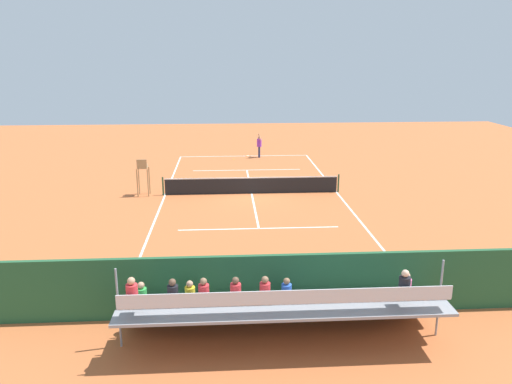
# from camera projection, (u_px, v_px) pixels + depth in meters

# --- Properties ---
(ground_plane) EXTENTS (60.00, 60.00, 0.00)m
(ground_plane) POSITION_uv_depth(u_px,v_px,m) (252.00, 193.00, 29.17)
(ground_plane) COLOR #BC6033
(court_line_markings) EXTENTS (10.10, 22.20, 0.01)m
(court_line_markings) POSITION_uv_depth(u_px,v_px,m) (252.00, 193.00, 29.20)
(court_line_markings) COLOR white
(court_line_markings) RESTS_ON ground
(tennis_net) EXTENTS (10.30, 0.10, 1.07)m
(tennis_net) POSITION_uv_depth(u_px,v_px,m) (252.00, 185.00, 29.03)
(tennis_net) COLOR black
(tennis_net) RESTS_ON ground
(backdrop_wall) EXTENTS (18.00, 0.16, 2.00)m
(backdrop_wall) POSITION_uv_depth(u_px,v_px,m) (277.00, 285.00, 15.44)
(backdrop_wall) COLOR #235633
(backdrop_wall) RESTS_ON ground
(bleacher_stand) EXTENTS (9.06, 2.40, 2.48)m
(bleacher_stand) POSITION_uv_depth(u_px,v_px,m) (275.00, 308.00, 14.14)
(bleacher_stand) COLOR gray
(bleacher_stand) RESTS_ON ground
(umpire_chair) EXTENTS (0.67, 0.67, 2.14)m
(umpire_chair) POSITION_uv_depth(u_px,v_px,m) (143.00, 173.00, 28.44)
(umpire_chair) COLOR #A88456
(umpire_chair) RESTS_ON ground
(courtside_bench) EXTENTS (1.80, 0.40, 0.93)m
(courtside_bench) POSITION_uv_depth(u_px,v_px,m) (349.00, 285.00, 16.41)
(courtside_bench) COLOR #234C2D
(courtside_bench) RESTS_ON ground
(equipment_bag) EXTENTS (0.90, 0.36, 0.36)m
(equipment_bag) POSITION_uv_depth(u_px,v_px,m) (291.00, 299.00, 16.27)
(equipment_bag) COLOR #B22D2D
(equipment_bag) RESTS_ON ground
(tennis_player) EXTENTS (0.37, 0.54, 1.93)m
(tennis_player) POSITION_uv_depth(u_px,v_px,m) (259.00, 144.00, 38.98)
(tennis_player) COLOR navy
(tennis_player) RESTS_ON ground
(tennis_racket) EXTENTS (0.48, 0.55, 0.03)m
(tennis_racket) POSITION_uv_depth(u_px,v_px,m) (248.00, 156.00, 39.77)
(tennis_racket) COLOR black
(tennis_racket) RESTS_ON ground
(tennis_ball_near) EXTENTS (0.07, 0.07, 0.07)m
(tennis_ball_near) POSITION_uv_depth(u_px,v_px,m) (234.00, 159.00, 38.30)
(tennis_ball_near) COLOR #CCDB33
(tennis_ball_near) RESTS_ON ground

